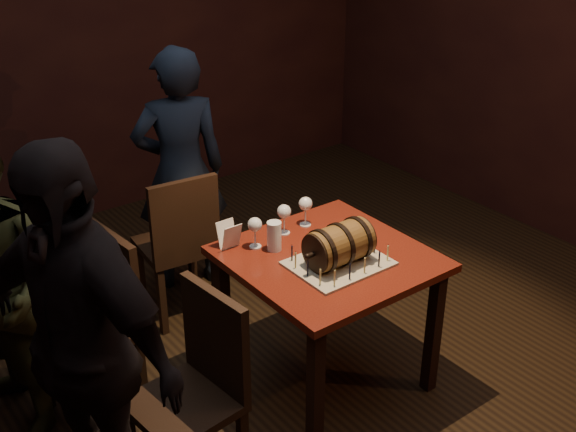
{
  "coord_description": "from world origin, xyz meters",
  "views": [
    {
      "loc": [
        -1.83,
        -2.4,
        2.49
      ],
      "look_at": [
        0.01,
        0.05,
        0.95
      ],
      "focal_mm": 45.0,
      "sensor_mm": 36.0,
      "label": 1
    }
  ],
  "objects_px": {
    "pint_of_ale": "(274,237)",
    "chair_left_rear": "(101,315)",
    "barrel_cake": "(339,244)",
    "wine_glass_left": "(255,226)",
    "pub_table": "(328,275)",
    "chair_back": "(180,240)",
    "wine_glass_mid": "(284,213)",
    "chair_left_front": "(198,383)",
    "wine_glass_right": "(306,205)",
    "person_back": "(180,171)",
    "person_left_front": "(79,349)"
  },
  "relations": [
    {
      "from": "wine_glass_left",
      "to": "person_left_front",
      "type": "bearing_deg",
      "value": -160.55
    },
    {
      "from": "chair_left_front",
      "to": "person_back",
      "type": "height_order",
      "value": "person_back"
    },
    {
      "from": "wine_glass_mid",
      "to": "chair_left_front",
      "type": "relative_size",
      "value": 0.17
    },
    {
      "from": "wine_glass_right",
      "to": "person_back",
      "type": "xyz_separation_m",
      "value": [
        -0.19,
        0.98,
        -0.1
      ]
    },
    {
      "from": "wine_glass_left",
      "to": "chair_left_rear",
      "type": "relative_size",
      "value": 0.17
    },
    {
      "from": "chair_back",
      "to": "person_left_front",
      "type": "xyz_separation_m",
      "value": [
        -0.99,
        -1.04,
        0.32
      ]
    },
    {
      "from": "chair_left_rear",
      "to": "person_back",
      "type": "height_order",
      "value": "person_back"
    },
    {
      "from": "wine_glass_right",
      "to": "person_back",
      "type": "bearing_deg",
      "value": 100.93
    },
    {
      "from": "wine_glass_left",
      "to": "chair_back",
      "type": "xyz_separation_m",
      "value": [
        -0.07,
        0.66,
        -0.35
      ]
    },
    {
      "from": "wine_glass_left",
      "to": "chair_left_rear",
      "type": "distance_m",
      "value": 0.85
    },
    {
      "from": "wine_glass_mid",
      "to": "person_left_front",
      "type": "bearing_deg",
      "value": -162.2
    },
    {
      "from": "chair_back",
      "to": "wine_glass_left",
      "type": "bearing_deg",
      "value": -83.94
    },
    {
      "from": "wine_glass_mid",
      "to": "person_back",
      "type": "distance_m",
      "value": 0.99
    },
    {
      "from": "wine_glass_left",
      "to": "person_back",
      "type": "relative_size",
      "value": 0.1
    },
    {
      "from": "pint_of_ale",
      "to": "chair_left_rear",
      "type": "relative_size",
      "value": 0.16
    },
    {
      "from": "barrel_cake",
      "to": "person_back",
      "type": "height_order",
      "value": "person_back"
    },
    {
      "from": "pub_table",
      "to": "person_back",
      "type": "relative_size",
      "value": 0.59
    },
    {
      "from": "chair_left_front",
      "to": "person_left_front",
      "type": "xyz_separation_m",
      "value": [
        -0.44,
        0.1,
        0.32
      ]
    },
    {
      "from": "wine_glass_mid",
      "to": "pint_of_ale",
      "type": "height_order",
      "value": "wine_glass_mid"
    },
    {
      "from": "pub_table",
      "to": "wine_glass_left",
      "type": "distance_m",
      "value": 0.43
    },
    {
      "from": "person_left_front",
      "to": "person_back",
      "type": "bearing_deg",
      "value": 119.25
    },
    {
      "from": "wine_glass_left",
      "to": "person_back",
      "type": "bearing_deg",
      "value": 81.47
    },
    {
      "from": "barrel_cake",
      "to": "pint_of_ale",
      "type": "bearing_deg",
      "value": 117.83
    },
    {
      "from": "chair_left_rear",
      "to": "person_left_front",
      "type": "bearing_deg",
      "value": -117.58
    },
    {
      "from": "wine_glass_mid",
      "to": "person_back",
      "type": "xyz_separation_m",
      "value": [
        -0.05,
        0.99,
        -0.1
      ]
    },
    {
      "from": "pub_table",
      "to": "wine_glass_mid",
      "type": "xyz_separation_m",
      "value": [
        -0.04,
        0.31,
        0.23
      ]
    },
    {
      "from": "person_back",
      "to": "wine_glass_left",
      "type": "bearing_deg",
      "value": 100.33
    },
    {
      "from": "chair_back",
      "to": "chair_left_front",
      "type": "xyz_separation_m",
      "value": [
        -0.55,
        -1.14,
        0.0
      ]
    },
    {
      "from": "wine_glass_mid",
      "to": "chair_left_front",
      "type": "height_order",
      "value": "chair_left_front"
    },
    {
      "from": "pub_table",
      "to": "wine_glass_mid",
      "type": "height_order",
      "value": "wine_glass_mid"
    },
    {
      "from": "barrel_cake",
      "to": "chair_back",
      "type": "distance_m",
      "value": 1.13
    },
    {
      "from": "wine_glass_left",
      "to": "person_left_front",
      "type": "distance_m",
      "value": 1.12
    },
    {
      "from": "pint_of_ale",
      "to": "chair_left_front",
      "type": "relative_size",
      "value": 0.16
    },
    {
      "from": "chair_back",
      "to": "chair_left_rear",
      "type": "distance_m",
      "value": 0.79
    },
    {
      "from": "chair_back",
      "to": "person_back",
      "type": "relative_size",
      "value": 0.6
    },
    {
      "from": "barrel_cake",
      "to": "chair_left_front",
      "type": "bearing_deg",
      "value": -173.51
    },
    {
      "from": "pub_table",
      "to": "chair_back",
      "type": "distance_m",
      "value": 1.0
    },
    {
      "from": "chair_left_rear",
      "to": "wine_glass_left",
      "type": "bearing_deg",
      "value": -17.76
    },
    {
      "from": "wine_glass_right",
      "to": "chair_back",
      "type": "distance_m",
      "value": 0.83
    },
    {
      "from": "pub_table",
      "to": "chair_left_front",
      "type": "bearing_deg",
      "value": -167.42
    },
    {
      "from": "chair_left_rear",
      "to": "chair_back",
      "type": "bearing_deg",
      "value": 32.45
    },
    {
      "from": "pub_table",
      "to": "chair_left_rear",
      "type": "relative_size",
      "value": 0.97
    },
    {
      "from": "person_left_front",
      "to": "wine_glass_left",
      "type": "bearing_deg",
      "value": 89.73
    },
    {
      "from": "pint_of_ale",
      "to": "person_back",
      "type": "height_order",
      "value": "person_back"
    },
    {
      "from": "barrel_cake",
      "to": "wine_glass_left",
      "type": "xyz_separation_m",
      "value": [
        -0.22,
        0.38,
        0.01
      ]
    },
    {
      "from": "wine_glass_left",
      "to": "chair_back",
      "type": "height_order",
      "value": "chair_back"
    },
    {
      "from": "pint_of_ale",
      "to": "person_back",
      "type": "relative_size",
      "value": 0.1
    },
    {
      "from": "wine_glass_left",
      "to": "pint_of_ale",
      "type": "xyz_separation_m",
      "value": [
        0.06,
        -0.08,
        -0.05
      ]
    },
    {
      "from": "wine_glass_mid",
      "to": "pint_of_ale",
      "type": "bearing_deg",
      "value": -142.51
    },
    {
      "from": "pub_table",
      "to": "person_left_front",
      "type": "relative_size",
      "value": 0.54
    }
  ]
}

